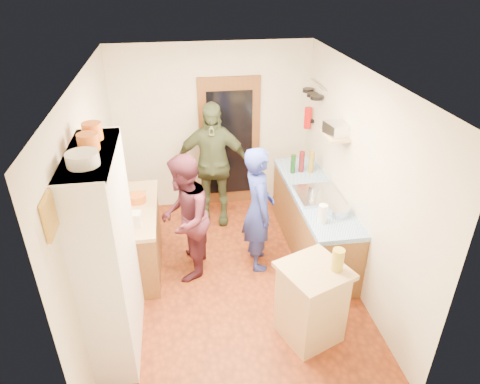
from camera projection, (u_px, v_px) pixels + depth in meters
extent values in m
cube|color=#903915|center=(232.00, 278.00, 5.52)|extent=(3.00, 4.00, 0.02)
cube|color=silver|center=(229.00, 74.00, 4.25)|extent=(3.00, 4.00, 0.02)
cube|color=beige|center=(213.00, 128.00, 6.63)|extent=(3.00, 0.02, 2.60)
cube|color=beige|center=(267.00, 319.00, 3.15)|extent=(3.00, 0.02, 2.60)
cube|color=beige|center=(94.00, 200.00, 4.69)|extent=(0.02, 4.00, 2.60)
cube|color=beige|center=(356.00, 180.00, 5.09)|extent=(0.02, 4.00, 2.60)
cube|color=brown|center=(230.00, 143.00, 6.75)|extent=(0.95, 0.06, 2.10)
cube|color=black|center=(230.00, 144.00, 6.72)|extent=(0.70, 0.02, 1.70)
cube|color=white|center=(108.00, 257.00, 4.12)|extent=(0.40, 1.20, 2.20)
cube|color=white|center=(89.00, 154.00, 3.60)|extent=(0.40, 1.14, 0.04)
cylinder|color=white|center=(82.00, 159.00, 3.34)|extent=(0.26, 0.26, 0.11)
cylinder|color=orange|center=(88.00, 142.00, 3.60)|extent=(0.18, 0.18, 0.14)
cylinder|color=orange|center=(92.00, 131.00, 3.80)|extent=(0.17, 0.17, 0.15)
cube|color=brown|center=(135.00, 239.00, 5.54)|extent=(0.60, 1.40, 0.85)
cube|color=tan|center=(131.00, 210.00, 5.32)|extent=(0.64, 1.44, 0.05)
cube|color=white|center=(132.00, 219.00, 4.93)|extent=(0.23, 0.16, 0.16)
cylinder|color=white|center=(124.00, 207.00, 5.14)|extent=(0.18, 0.18, 0.18)
cylinder|color=orange|center=(137.00, 198.00, 5.42)|extent=(0.24, 0.24, 0.10)
cube|color=tan|center=(134.00, 188.00, 5.74)|extent=(0.31, 0.24, 0.02)
cube|color=brown|center=(312.00, 222.00, 5.91)|extent=(0.60, 2.20, 0.84)
cube|color=blue|center=(315.00, 194.00, 5.69)|extent=(0.62, 2.22, 0.06)
cube|color=silver|center=(318.00, 195.00, 5.56)|extent=(0.55, 0.58, 0.04)
cylinder|color=silver|center=(315.00, 190.00, 5.51)|extent=(0.18, 0.18, 0.12)
cylinder|color=#143F14|center=(293.00, 164.00, 6.11)|extent=(0.08, 0.08, 0.28)
cylinder|color=#591419|center=(302.00, 162.00, 6.14)|extent=(0.10, 0.10, 0.31)
cylinder|color=olive|center=(311.00, 162.00, 6.11)|extent=(0.10, 0.10, 0.33)
cylinder|color=white|center=(323.00, 214.00, 4.97)|extent=(0.13, 0.13, 0.23)
cylinder|color=silver|center=(338.00, 211.00, 5.15)|extent=(0.30, 0.30, 0.10)
cube|color=tan|center=(311.00, 305.00, 4.50)|extent=(0.71, 0.71, 0.86)
cube|color=tan|center=(314.00, 271.00, 4.28)|extent=(0.81, 0.81, 0.05)
cube|color=white|center=(307.00, 269.00, 4.29)|extent=(0.43, 0.39, 0.02)
cylinder|color=#AD9E2D|center=(338.00, 260.00, 4.19)|extent=(0.16, 0.16, 0.24)
cylinder|color=silver|center=(318.00, 85.00, 6.04)|extent=(0.02, 0.65, 0.02)
cylinder|color=black|center=(317.00, 97.00, 5.94)|extent=(0.18, 0.18, 0.05)
cylinder|color=black|center=(312.00, 95.00, 6.13)|extent=(0.16, 0.16, 0.05)
cylinder|color=black|center=(308.00, 90.00, 6.29)|extent=(0.17, 0.17, 0.05)
cube|color=tan|center=(335.00, 136.00, 5.27)|extent=(0.26, 0.42, 0.03)
cube|color=silver|center=(336.00, 129.00, 5.22)|extent=(0.27, 0.33, 0.15)
cube|color=black|center=(311.00, 121.00, 6.48)|extent=(0.06, 0.10, 0.04)
cylinder|color=red|center=(308.00, 118.00, 6.45)|extent=(0.11, 0.11, 0.32)
cube|color=gold|center=(49.00, 216.00, 2.99)|extent=(0.03, 0.25, 0.30)
imported|color=navy|center=(261.00, 210.00, 5.38)|extent=(0.41, 0.62, 1.68)
imported|color=#471C2A|center=(188.00, 217.00, 5.27)|extent=(0.76, 0.90, 1.65)
imported|color=#384229|center=(213.00, 165.00, 6.29)|extent=(1.18, 0.65, 1.90)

